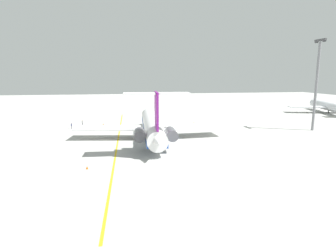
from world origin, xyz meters
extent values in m
plane|color=#ADADA8|center=(0.00, 0.00, 0.00)|extent=(343.05, 343.05, 0.00)
cylinder|color=white|center=(-4.12, 13.06, 3.26)|extent=(36.84, 5.99, 3.91)
cone|color=white|center=(-22.43, 14.10, 3.26)|extent=(4.28, 3.98, 3.76)
cone|color=white|center=(14.20, 12.02, 3.61)|extent=(5.89, 3.64, 3.33)
cube|color=#19429E|center=(-4.12, 13.06, 2.38)|extent=(36.04, 6.02, 0.86)
cube|color=white|center=(-5.50, 3.01, 2.58)|extent=(8.66, 17.07, 0.39)
cube|color=white|center=(-4.35, 23.20, 2.58)|extent=(6.89, 16.58, 0.39)
cylinder|color=#515156|center=(8.32, 9.20, 3.55)|extent=(5.01, 2.54, 2.27)
cube|color=white|center=(8.36, 9.88, 3.55)|extent=(3.00, 1.41, 0.47)
cylinder|color=#515156|center=(8.68, 15.48, 3.55)|extent=(5.01, 2.54, 2.27)
cube|color=white|center=(8.64, 14.80, 3.55)|extent=(3.00, 1.41, 0.47)
cube|color=#7A197F|center=(11.75, 12.16, 8.68)|extent=(5.31, 0.69, 6.93)
cube|color=white|center=(11.98, 9.00, 11.87)|extent=(3.99, 5.91, 0.27)
cube|color=white|center=(12.34, 15.27, 11.87)|extent=(3.99, 5.91, 0.27)
cylinder|color=black|center=(-15.31, 13.70, 1.48)|extent=(0.43, 0.43, 2.97)
cylinder|color=black|center=(-3.07, 9.86, 1.48)|extent=(0.43, 0.43, 2.97)
cylinder|color=black|center=(-2.72, 16.11, 1.48)|extent=(0.43, 0.43, 2.97)
cylinder|color=silver|center=(-38.28, 89.21, 2.77)|extent=(29.86, 11.38, 3.58)
cone|color=silver|center=(-52.73, 93.17, 2.77)|extent=(3.73, 4.06, 3.40)
cube|color=silver|center=(-40.56, 80.88, 2.41)|extent=(8.64, 14.58, 0.43)
cylinder|color=black|center=(-38.28, 89.21, 1.21)|extent=(0.43, 0.43, 2.41)
cylinder|color=black|center=(-20.29, -8.27, 0.41)|extent=(0.10, 0.10, 0.82)
cylinder|color=black|center=(-20.15, -8.29, 0.41)|extent=(0.10, 0.10, 0.82)
cylinder|color=#191E4C|center=(-20.22, -8.28, 1.14)|extent=(0.27, 0.27, 0.65)
sphere|color=#DBB28E|center=(-20.22, -8.28, 1.59)|extent=(0.25, 0.25, 0.25)
cylinder|color=#191E4C|center=(-20.40, -8.26, 1.17)|extent=(0.08, 0.08, 0.55)
cylinder|color=#191E4C|center=(-20.04, -8.31, 1.17)|extent=(0.08, 0.08, 0.55)
cylinder|color=black|center=(-25.18, -5.88, 0.40)|extent=(0.10, 0.10, 0.79)
cylinder|color=black|center=(-25.06, -5.80, 0.40)|extent=(0.10, 0.10, 0.79)
cylinder|color=gray|center=(-25.12, -5.84, 1.11)|extent=(0.27, 0.27, 0.63)
sphere|color=brown|center=(-25.12, -5.84, 1.55)|extent=(0.25, 0.25, 0.25)
cylinder|color=gray|center=(-25.26, -5.94, 1.14)|extent=(0.07, 0.07, 0.53)
cylinder|color=gray|center=(-24.98, -5.73, 1.14)|extent=(0.07, 0.07, 0.53)
cone|color=#EA590F|center=(-24.87, 0.41, 0.28)|extent=(0.40, 0.40, 0.55)
cone|color=#EA590F|center=(17.34, -0.08, 0.28)|extent=(0.40, 0.40, 0.55)
cone|color=#EA590F|center=(-22.90, 28.69, 0.28)|extent=(0.40, 0.40, 0.55)
cube|color=gold|center=(-4.12, 4.91, 0.00)|extent=(87.22, 3.50, 0.01)
cylinder|color=slate|center=(-6.30, 58.31, 11.88)|extent=(0.70, 0.70, 23.75)
cube|color=#424244|center=(-6.30, 58.31, 24.25)|extent=(4.00, 0.60, 0.60)
cube|color=#2D2D30|center=(-7.80, 58.31, 23.90)|extent=(0.70, 0.50, 0.44)
cube|color=#2D2D30|center=(-4.80, 58.31, 23.90)|extent=(0.70, 0.50, 0.44)
camera|label=1|loc=(63.22, 5.37, 15.11)|focal=30.30mm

